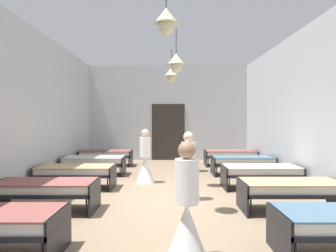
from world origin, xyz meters
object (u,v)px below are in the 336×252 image
Objects in this scene: bed_left_row_2 at (45,188)px; nurse_far_aisle at (186,217)px; bed_right_row_4 at (242,161)px; bed_right_row_3 at (261,171)px; bed_left_row_3 at (75,171)px; bed_left_row_4 at (94,161)px; bed_right_row_5 at (230,154)px; nurse_near_aisle at (145,163)px; bed_left_row_5 at (106,154)px; bed_right_row_2 at (291,188)px; nurse_mid_aisle at (188,175)px.

bed_left_row_2 is 3.19m from nurse_far_aisle.
nurse_far_aisle reaches higher than bed_right_row_4.
nurse_far_aisle is (-2.10, -3.74, 0.09)m from bed_right_row_3.
bed_left_row_4 is at bearing 90.00° from bed_left_row_3.
nurse_near_aisle is at bearing -135.01° from bed_right_row_5.
bed_left_row_5 is (-4.65, 1.83, 0.00)m from bed_right_row_4.
nurse_near_aisle is 4.51m from nurse_far_aisle.
bed_right_row_3 is (4.65, 0.00, 0.00)m from bed_left_row_3.
bed_right_row_2 is 7.18m from bed_left_row_5.
nurse_far_aisle is (0.86, -4.43, 0.00)m from nurse_near_aisle.
nurse_mid_aisle is 1.00× the size of nurse_far_aisle.
nurse_near_aisle is (1.69, 2.52, 0.09)m from bed_left_row_2.
bed_right_row_3 is (4.65, 1.83, 0.00)m from bed_left_row_2.
bed_right_row_5 is 7.69m from nurse_far_aisle.
nurse_near_aisle and nurse_far_aisle have the same top height.
bed_left_row_2 and bed_right_row_3 have the same top height.
bed_right_row_4 is at bearing -178.18° from nurse_far_aisle.
bed_left_row_3 and bed_right_row_4 have the same top height.
nurse_mid_aisle reaches higher than bed_left_row_2.
bed_left_row_4 is 5.00m from bed_right_row_5.
bed_left_row_5 is at bearing 130.33° from bed_right_row_2.
bed_right_row_3 is 3.65m from bed_right_row_5.
bed_right_row_2 is at bearing -49.67° from bed_left_row_5.
nurse_mid_aisle reaches higher than bed_right_row_5.
nurse_far_aisle is at bearing -65.43° from bed_left_row_4.
bed_left_row_4 is 1.83m from bed_left_row_5.
bed_right_row_5 is at bearing -67.47° from nurse_near_aisle.
nurse_near_aisle is at bearing -146.51° from nurse_far_aisle.
bed_right_row_5 is (4.65, 1.83, 0.00)m from bed_left_row_4.
bed_right_row_4 is at bearing -158.05° from nurse_mid_aisle.
bed_left_row_5 is at bearing 180.00° from bed_right_row_5.
nurse_near_aisle is (1.69, 0.69, 0.09)m from bed_left_row_3.
bed_right_row_3 is 2.15m from nurse_mid_aisle.
nurse_near_aisle reaches higher than bed_right_row_5.
nurse_near_aisle is at bearing 22.25° from bed_left_row_3.
bed_left_row_4 is 2.04m from nurse_near_aisle.
bed_left_row_5 is 5.42m from nurse_mid_aisle.
bed_left_row_3 and bed_right_row_3 have the same top height.
bed_left_row_4 is 1.28× the size of nurse_mid_aisle.
nurse_mid_aisle reaches higher than bed_left_row_3.
bed_left_row_4 is 1.00× the size of bed_left_row_5.
bed_right_row_3 is 5.00m from bed_left_row_4.
nurse_near_aisle is at bearing -60.34° from bed_left_row_5.
bed_right_row_3 and bed_left_row_5 have the same top height.
bed_right_row_2 is 1.00× the size of bed_right_row_3.
bed_right_row_5 is (0.00, 1.83, 0.00)m from bed_right_row_4.
bed_right_row_3 is 1.28× the size of nurse_far_aisle.
bed_left_row_3 is at bearing -54.58° from nurse_mid_aisle.
bed_left_row_3 is 1.00× the size of bed_right_row_4.
bed_right_row_2 is 2.85m from nurse_far_aisle.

